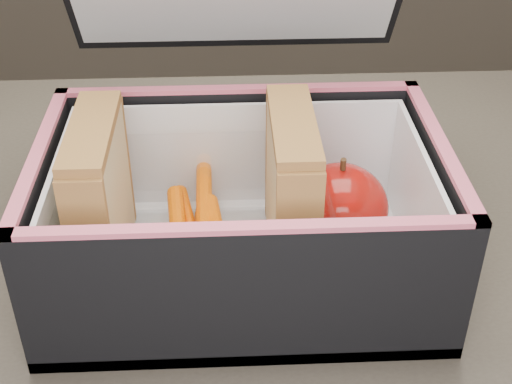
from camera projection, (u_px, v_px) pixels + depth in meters
lunch_bag at (242, 202)px, 0.50m from camera, size 0.28×0.28×0.26m
plastic_tub at (198, 223)px, 0.50m from camera, size 0.18×0.13×0.07m
sandwich_left at (100, 199)px, 0.48m from camera, size 0.03×0.10×0.11m
sandwich_right at (291, 193)px, 0.49m from camera, size 0.03×0.10×0.11m
carrot_sticks at (202, 240)px, 0.51m from camera, size 0.05×0.16×0.03m
paper_napkin at (342, 249)px, 0.53m from camera, size 0.07×0.07×0.01m
red_apple at (340, 208)px, 0.51m from camera, size 0.08×0.08×0.07m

